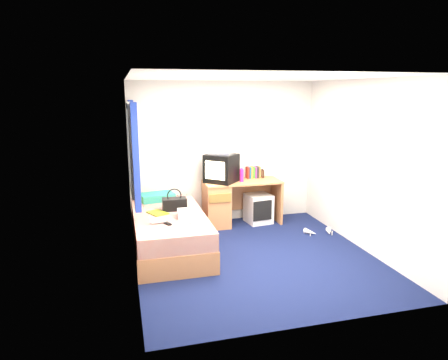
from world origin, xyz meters
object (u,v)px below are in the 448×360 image
object	(u,v)px
pillow	(157,197)
aerosol_can	(237,176)
water_bottle	(158,221)
handbag	(174,204)
pink_water_bottle	(242,176)
towel	(189,214)
vcr	(221,152)
picture_frame	(263,173)
desk	(226,201)
bed	(169,231)
remote_control	(167,223)
magazine	(158,213)
crt_tv	(221,168)
colour_swatch_fan	(183,223)
storage_cube	(258,208)
white_heels	(320,232)

from	to	relation	value
pillow	aerosol_can	bearing A→B (deg)	6.40
water_bottle	handbag	bearing A→B (deg)	62.81
pillow	pink_water_bottle	distance (m)	1.44
handbag	towel	size ratio (longest dim) A/B	1.16
handbag	towel	bearing A→B (deg)	-68.76
vcr	picture_frame	world-z (taller)	vcr
desk	handbag	size ratio (longest dim) A/B	3.70
bed	remote_control	bearing A→B (deg)	-99.52
pillow	water_bottle	bearing A→B (deg)	-94.39
towel	water_bottle	world-z (taller)	towel
magazine	water_bottle	distance (m)	0.45
magazine	crt_tv	bearing A→B (deg)	35.61
vcr	magazine	size ratio (longest dim) A/B	1.35
desk	water_bottle	world-z (taller)	desk
pillow	colour_swatch_fan	bearing A→B (deg)	-79.38
storage_cube	water_bottle	distance (m)	2.22
handbag	remote_control	world-z (taller)	handbag
storage_cube	pink_water_bottle	distance (m)	0.68
magazine	remote_control	size ratio (longest dim) A/B	1.75
vcr	towel	world-z (taller)	vcr
desk	aerosol_can	distance (m)	0.47
water_bottle	magazine	bearing A→B (deg)	86.18
picture_frame	aerosol_can	world-z (taller)	aerosol_can
handbag	colour_swatch_fan	size ratio (longest dim) A/B	1.60
crt_tv	handbag	distance (m)	1.18
towel	pink_water_bottle	bearing A→B (deg)	43.93
pillow	crt_tv	world-z (taller)	crt_tv
desk	water_bottle	xyz separation A→B (m)	(-1.26, -1.26, 0.17)
picture_frame	colour_swatch_fan	xyz separation A→B (m)	(-1.65, -1.51, -0.27)
pillow	desk	xyz separation A→B (m)	(1.17, 0.12, -0.19)
desk	pillow	bearing A→B (deg)	-173.97
water_bottle	colour_swatch_fan	size ratio (longest dim) A/B	0.91
colour_swatch_fan	pillow	bearing A→B (deg)	100.62
pink_water_bottle	white_heels	distance (m)	1.56
vcr	aerosol_can	world-z (taller)	vcr
handbag	remote_control	xyz separation A→B (m)	(-0.18, -0.62, -0.08)
colour_swatch_fan	remote_control	world-z (taller)	remote_control
magazine	white_heels	distance (m)	2.59
vcr	colour_swatch_fan	world-z (taller)	vcr
desk	vcr	xyz separation A→B (m)	(-0.08, 0.00, 0.85)
magazine	remote_control	xyz separation A→B (m)	(0.08, -0.50, 0.00)
picture_frame	remote_control	bearing A→B (deg)	-136.28
magazine	colour_swatch_fan	world-z (taller)	magazine
desk	water_bottle	distance (m)	1.79
bed	white_heels	size ratio (longest dim) A/B	4.23
bed	storage_cube	bearing A→B (deg)	26.53
desk	crt_tv	world-z (taller)	crt_tv
desk	vcr	distance (m)	0.85
crt_tv	picture_frame	world-z (taller)	crt_tv
vcr	storage_cube	bearing A→B (deg)	32.72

